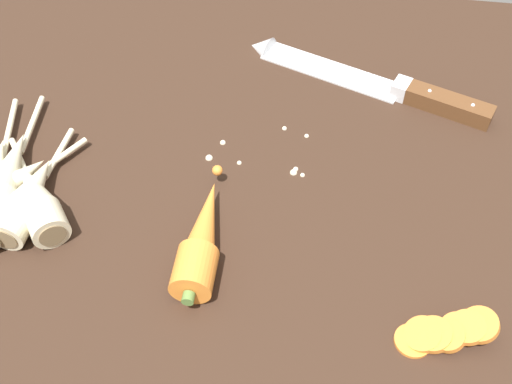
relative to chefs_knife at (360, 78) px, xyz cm
name	(u,v)px	position (x,y,z in cm)	size (l,w,h in cm)	color
ground_plane	(259,199)	(-10.49, -21.31, -2.65)	(120.00, 90.00, 4.00)	#332116
chefs_knife	(360,78)	(0.00, 0.00, 0.00)	(33.62, 15.55, 4.18)	silver
whole_carrot	(202,238)	(-14.86, -30.93, 1.45)	(4.60, 17.90, 4.20)	orange
parsnip_front	(37,200)	(-33.58, -28.51, 1.33)	(12.66, 15.03, 4.00)	beige
parsnip_mid_left	(2,190)	(-37.99, -27.77, 1.33)	(10.66, 16.38, 4.00)	beige
parsnip_mid_right	(6,179)	(-38.23, -26.25, 1.33)	(5.96, 22.60, 4.00)	beige
parsnip_back	(28,198)	(-34.69, -28.41, 1.33)	(4.16, 17.75, 4.00)	beige
carrot_slice_stack	(445,332)	(9.36, -37.21, 0.42)	(9.27, 5.18, 3.47)	orange
mince_crumbs	(260,156)	(-11.08, -16.54, -0.28)	(12.05, 8.22, 0.89)	beige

